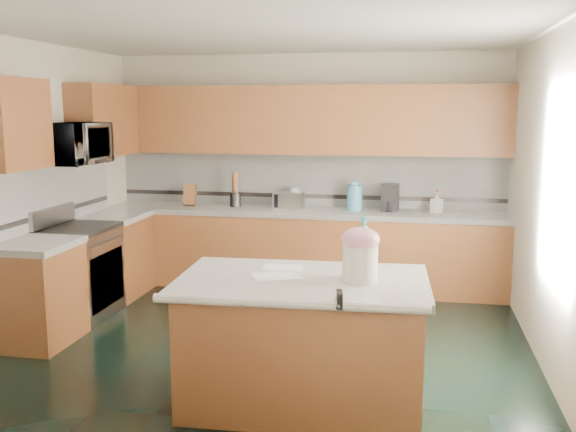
% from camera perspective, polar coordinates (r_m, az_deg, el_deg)
% --- Properties ---
extents(floor, '(4.60, 4.60, 0.00)m').
position_cam_1_polar(floor, '(5.73, -2.19, -11.65)').
color(floor, black).
rests_on(floor, ground).
extents(ceiling, '(4.60, 4.60, 0.00)m').
position_cam_1_polar(ceiling, '(5.38, -2.38, 16.26)').
color(ceiling, white).
rests_on(ceiling, ground).
extents(wall_back, '(4.60, 0.04, 2.70)m').
position_cam_1_polar(wall_back, '(7.65, 1.72, 4.13)').
color(wall_back, beige).
rests_on(wall_back, ground).
extents(wall_front, '(4.60, 0.04, 2.70)m').
position_cam_1_polar(wall_front, '(3.21, -11.84, -3.61)').
color(wall_front, beige).
rests_on(wall_front, ground).
extents(wall_left, '(0.04, 4.60, 2.70)m').
position_cam_1_polar(wall_left, '(6.34, -23.17, 2.24)').
color(wall_left, beige).
rests_on(wall_left, ground).
extents(wall_right, '(0.04, 4.60, 2.70)m').
position_cam_1_polar(wall_right, '(5.36, 22.64, 1.08)').
color(wall_right, beige).
rests_on(wall_right, ground).
extents(back_base_cab, '(4.60, 0.60, 0.86)m').
position_cam_1_polar(back_base_cab, '(7.48, 1.29, -3.12)').
color(back_base_cab, '#41210F').
rests_on(back_base_cab, ground).
extents(back_countertop, '(4.60, 0.64, 0.06)m').
position_cam_1_polar(back_countertop, '(7.40, 1.30, 0.36)').
color(back_countertop, white).
rests_on(back_countertop, back_base_cab).
extents(back_upper_cab, '(4.60, 0.33, 0.78)m').
position_cam_1_polar(back_upper_cab, '(7.44, 1.51, 8.53)').
color(back_upper_cab, '#41210F').
rests_on(back_upper_cab, wall_back).
extents(back_backsplash, '(4.60, 0.02, 0.63)m').
position_cam_1_polar(back_backsplash, '(7.63, 1.68, 3.25)').
color(back_backsplash, silver).
rests_on(back_backsplash, back_countertop).
extents(back_accent_band, '(4.60, 0.01, 0.05)m').
position_cam_1_polar(back_accent_band, '(7.65, 1.67, 1.80)').
color(back_accent_band, black).
rests_on(back_accent_band, back_countertop).
extents(left_base_cab_rear, '(0.60, 0.82, 0.86)m').
position_cam_1_polar(left_base_cab_rear, '(7.43, -15.09, -3.55)').
color(left_base_cab_rear, '#41210F').
rests_on(left_base_cab_rear, ground).
extents(left_counter_rear, '(0.64, 0.82, 0.06)m').
position_cam_1_polar(left_counter_rear, '(7.34, -15.24, -0.05)').
color(left_counter_rear, white).
rests_on(left_counter_rear, left_base_cab_rear).
extents(left_base_cab_front, '(0.60, 0.72, 0.86)m').
position_cam_1_polar(left_base_cab_front, '(6.14, -21.37, -6.62)').
color(left_base_cab_front, '#41210F').
rests_on(left_base_cab_front, ground).
extents(left_counter_front, '(0.64, 0.72, 0.06)m').
position_cam_1_polar(left_counter_front, '(6.03, -21.64, -2.42)').
color(left_counter_front, white).
rests_on(left_counter_front, left_base_cab_front).
extents(left_backsplash, '(0.02, 2.30, 0.63)m').
position_cam_1_polar(left_backsplash, '(6.79, -20.30, 1.88)').
color(left_backsplash, silver).
rests_on(left_backsplash, wall_left).
extents(left_accent_band, '(0.01, 2.30, 0.05)m').
position_cam_1_polar(left_accent_band, '(6.82, -20.16, 0.26)').
color(left_accent_band, black).
rests_on(left_accent_band, wall_left).
extents(left_upper_cab_rear, '(0.33, 1.09, 0.78)m').
position_cam_1_polar(left_upper_cab_rear, '(7.43, -16.08, 8.17)').
color(left_upper_cab_rear, '#41210F').
rests_on(left_upper_cab_rear, wall_left).
extents(left_upper_cab_front, '(0.33, 0.72, 0.78)m').
position_cam_1_polar(left_upper_cab_front, '(5.99, -23.35, 7.53)').
color(left_upper_cab_front, '#41210F').
rests_on(left_upper_cab_front, wall_left).
extents(range_body, '(0.60, 0.76, 0.88)m').
position_cam_1_polar(range_body, '(6.75, -18.03, -4.91)').
color(range_body, '#B7B7BC').
rests_on(range_body, ground).
extents(range_oven_door, '(0.02, 0.68, 0.55)m').
position_cam_1_polar(range_oven_door, '(6.63, -15.81, -5.43)').
color(range_oven_door, black).
rests_on(range_oven_door, range_body).
extents(range_cooktop, '(0.62, 0.78, 0.04)m').
position_cam_1_polar(range_cooktop, '(6.65, -18.23, -1.07)').
color(range_cooktop, black).
rests_on(range_cooktop, range_body).
extents(range_handle, '(0.02, 0.66, 0.02)m').
position_cam_1_polar(range_handle, '(6.53, -15.72, -2.22)').
color(range_handle, '#B7B7BC').
rests_on(range_handle, range_body).
extents(range_backguard, '(0.06, 0.76, 0.18)m').
position_cam_1_polar(range_backguard, '(6.76, -20.21, 0.02)').
color(range_backguard, '#B7B7BC').
rests_on(range_backguard, range_body).
extents(microwave, '(0.50, 0.73, 0.41)m').
position_cam_1_polar(microwave, '(6.56, -18.61, 6.10)').
color(microwave, '#B7B7BC').
rests_on(microwave, wall_left).
extents(island_base, '(1.65, 0.99, 0.86)m').
position_cam_1_polar(island_base, '(4.58, 1.29, -11.45)').
color(island_base, '#41210F').
rests_on(island_base, ground).
extents(island_top, '(1.76, 1.10, 0.06)m').
position_cam_1_polar(island_top, '(4.43, 1.31, -5.89)').
color(island_top, white).
rests_on(island_top, island_base).
extents(island_bullnose, '(1.71, 0.14, 0.06)m').
position_cam_1_polar(island_bullnose, '(3.95, 0.05, -7.82)').
color(island_bullnose, white).
rests_on(island_bullnose, island_base).
extents(treat_jar, '(0.28, 0.28, 0.25)m').
position_cam_1_polar(treat_jar, '(4.34, 6.43, -4.17)').
color(treat_jar, white).
rests_on(treat_jar, island_top).
extents(treat_jar_lid, '(0.26, 0.26, 0.16)m').
position_cam_1_polar(treat_jar_lid, '(4.31, 6.47, -2.05)').
color(treat_jar_lid, pink).
rests_on(treat_jar_lid, treat_jar).
extents(treat_jar_knob, '(0.09, 0.03, 0.03)m').
position_cam_1_polar(treat_jar_knob, '(4.30, 6.48, -1.36)').
color(treat_jar_knob, tan).
rests_on(treat_jar_knob, treat_jar_lid).
extents(treat_jar_knob_end_l, '(0.05, 0.05, 0.05)m').
position_cam_1_polar(treat_jar_knob_end_l, '(4.30, 5.91, -1.34)').
color(treat_jar_knob_end_l, tan).
rests_on(treat_jar_knob_end_l, treat_jar_lid).
extents(treat_jar_knob_end_r, '(0.05, 0.05, 0.05)m').
position_cam_1_polar(treat_jar_knob_end_r, '(4.30, 7.05, -1.38)').
color(treat_jar_knob_end_r, tan).
rests_on(treat_jar_knob_end_r, treat_jar_lid).
extents(soap_bottle_island, '(0.21, 0.21, 0.42)m').
position_cam_1_polar(soap_bottle_island, '(4.44, 6.73, -2.74)').
color(soap_bottle_island, teal).
rests_on(soap_bottle_island, island_top).
extents(paper_sheet_a, '(0.39, 0.35, 0.00)m').
position_cam_1_polar(paper_sheet_a, '(4.47, -1.07, -5.35)').
color(paper_sheet_a, white).
rests_on(paper_sheet_a, island_top).
extents(paper_sheet_b, '(0.30, 0.23, 0.00)m').
position_cam_1_polar(paper_sheet_b, '(4.70, -0.42, -4.62)').
color(paper_sheet_b, white).
rests_on(paper_sheet_b, island_top).
extents(clamp_body, '(0.05, 0.12, 0.10)m').
position_cam_1_polar(clamp_body, '(3.92, 4.59, -7.41)').
color(clamp_body, black).
rests_on(clamp_body, island_top).
extents(clamp_handle, '(0.02, 0.08, 0.02)m').
position_cam_1_polar(clamp_handle, '(3.86, 4.47, -7.99)').
color(clamp_handle, black).
rests_on(clamp_handle, island_top).
extents(knife_block, '(0.15, 0.20, 0.27)m').
position_cam_1_polar(knife_block, '(7.77, -8.69, 1.84)').
color(knife_block, '#472814').
rests_on(knife_block, back_countertop).
extents(utensil_crock, '(0.13, 0.13, 0.17)m').
position_cam_1_polar(utensil_crock, '(7.64, -4.70, 1.47)').
color(utensil_crock, black).
rests_on(utensil_crock, back_countertop).
extents(utensil_bundle, '(0.08, 0.08, 0.24)m').
position_cam_1_polar(utensil_bundle, '(7.61, -4.72, 2.99)').
color(utensil_bundle, '#472814').
rests_on(utensil_bundle, utensil_crock).
extents(toaster_oven, '(0.34, 0.23, 0.20)m').
position_cam_1_polar(toaster_oven, '(7.46, 0.05, 1.43)').
color(toaster_oven, '#B7B7BC').
rests_on(toaster_oven, back_countertop).
extents(toaster_oven_door, '(0.30, 0.01, 0.16)m').
position_cam_1_polar(toaster_oven_door, '(7.35, -0.11, 1.31)').
color(toaster_oven_door, black).
rests_on(toaster_oven_door, toaster_oven).
extents(paper_towel, '(0.11, 0.11, 0.24)m').
position_cam_1_polar(paper_towel, '(7.49, 0.63, 1.64)').
color(paper_towel, white).
rests_on(paper_towel, back_countertop).
extents(paper_towel_base, '(0.16, 0.16, 0.01)m').
position_cam_1_polar(paper_towel_base, '(7.51, 0.63, 0.78)').
color(paper_towel_base, '#B7B7BC').
rests_on(paper_towel_base, back_countertop).
extents(water_jug, '(0.18, 0.18, 0.29)m').
position_cam_1_polar(water_jug, '(7.36, 5.94, 1.63)').
color(water_jug, '#4F9BC2').
rests_on(water_jug, back_countertop).
extents(water_jug_neck, '(0.08, 0.08, 0.04)m').
position_cam_1_polar(water_jug_neck, '(7.33, 5.96, 2.91)').
color(water_jug_neck, '#4F9BC2').
rests_on(water_jug_neck, water_jug).
extents(coffee_maker, '(0.20, 0.21, 0.31)m').
position_cam_1_polar(coffee_maker, '(7.35, 9.08, 1.62)').
color(coffee_maker, black).
rests_on(coffee_maker, back_countertop).
extents(coffee_carafe, '(0.13, 0.13, 0.13)m').
position_cam_1_polar(coffee_carafe, '(7.32, 9.05, 0.88)').
color(coffee_carafe, black).
rests_on(coffee_carafe, back_countertop).
extents(soap_bottle_back, '(0.15, 0.15, 0.23)m').
position_cam_1_polar(soap_bottle_back, '(7.33, 13.08, 1.18)').
color(soap_bottle_back, white).
rests_on(soap_bottle_back, back_countertop).
extents(soap_back_cap, '(0.02, 0.02, 0.03)m').
position_cam_1_polar(soap_back_cap, '(7.31, 13.12, 2.21)').
color(soap_back_cap, red).
rests_on(soap_back_cap, soap_bottle_back).
extents(window_light_proxy, '(0.02, 1.40, 1.10)m').
position_cam_1_polar(window_light_proxy, '(5.14, 22.86, 2.43)').
color(window_light_proxy, white).
rests_on(window_light_proxy, wall_right).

